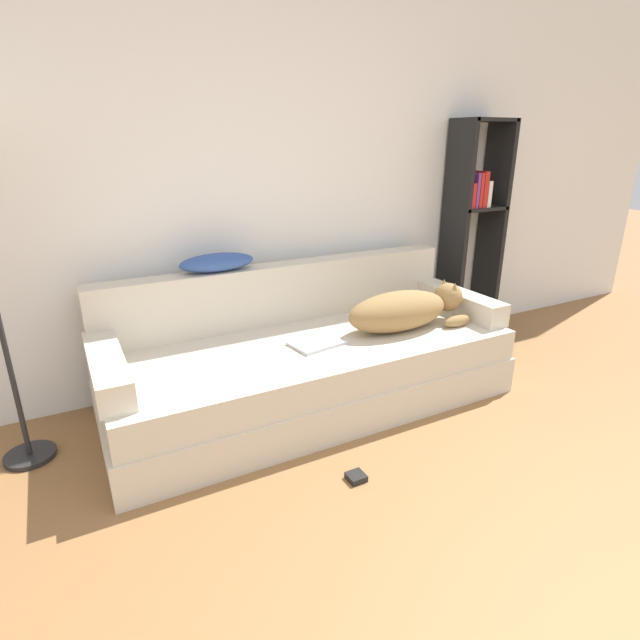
# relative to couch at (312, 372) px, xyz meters

# --- Properties ---
(wall_back) EXTENTS (7.32, 0.06, 2.70)m
(wall_back) POSITION_rel_couch_xyz_m (-0.00, 0.58, 1.16)
(wall_back) COLOR white
(wall_back) RESTS_ON ground_plane
(couch) EXTENTS (2.27, 0.91, 0.39)m
(couch) POSITION_rel_couch_xyz_m (0.00, 0.00, 0.00)
(couch) COLOR beige
(couch) RESTS_ON ground_plane
(couch_backrest) EXTENTS (2.23, 0.15, 0.35)m
(couch_backrest) POSITION_rel_couch_xyz_m (0.00, 0.38, 0.38)
(couch_backrest) COLOR beige
(couch_backrest) RESTS_ON couch
(couch_arm_left) EXTENTS (0.15, 0.72, 0.14)m
(couch_arm_left) POSITION_rel_couch_xyz_m (-1.06, -0.01, 0.27)
(couch_arm_left) COLOR beige
(couch_arm_left) RESTS_ON couch
(couch_arm_right) EXTENTS (0.15, 0.72, 0.14)m
(couch_arm_right) POSITION_rel_couch_xyz_m (1.06, -0.01, 0.27)
(couch_arm_right) COLOR beige
(couch_arm_right) RESTS_ON couch
(dog) EXTENTS (0.79, 0.30, 0.25)m
(dog) POSITION_rel_couch_xyz_m (0.57, -0.09, 0.32)
(dog) COLOR olive
(dog) RESTS_ON couch
(laptop) EXTENTS (0.31, 0.24, 0.02)m
(laptop) POSITION_rel_couch_xyz_m (-0.00, -0.07, 0.21)
(laptop) COLOR #B7B7BC
(laptop) RESTS_ON couch
(throw_pillow) EXTENTS (0.43, 0.17, 0.10)m
(throw_pillow) POSITION_rel_couch_xyz_m (-0.39, 0.39, 0.60)
(throw_pillow) COLOR #335199
(throw_pillow) RESTS_ON couch_backrest
(bookshelf) EXTENTS (0.40, 0.26, 1.58)m
(bookshelf) POSITION_rel_couch_xyz_m (1.53, 0.40, 0.70)
(bookshelf) COLOR black
(bookshelf) RESTS_ON ground_plane
(power_adapter) EXTENTS (0.08, 0.08, 0.03)m
(power_adapter) POSITION_rel_couch_xyz_m (-0.15, -0.72, -0.18)
(power_adapter) COLOR black
(power_adapter) RESTS_ON ground_plane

